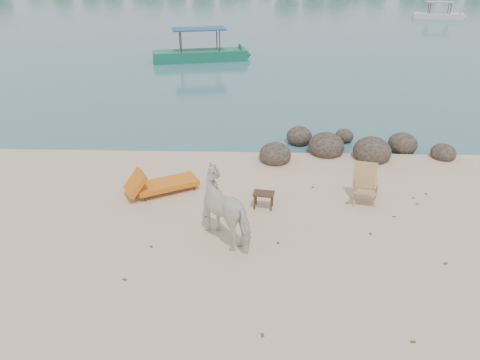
{
  "coord_description": "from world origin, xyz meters",
  "views": [
    {
      "loc": [
        -0.41,
        -8.18,
        6.1
      ],
      "look_at": [
        -0.74,
        2.0,
        1.0
      ],
      "focal_mm": 35.0,
      "sensor_mm": 36.0,
      "label": 1
    }
  ],
  "objects_px": {
    "boulders": "(346,148)",
    "deck_chair": "(366,187)",
    "lounge_chair": "(166,182)",
    "cow": "(229,208)",
    "side_table": "(264,201)",
    "boat_near": "(199,34)"
  },
  "relations": [
    {
      "from": "boulders",
      "to": "boat_near",
      "type": "xyz_separation_m",
      "value": [
        -6.33,
        13.96,
        1.33
      ]
    },
    {
      "from": "boulders",
      "to": "deck_chair",
      "type": "xyz_separation_m",
      "value": [
        -0.09,
        -3.37,
        0.33
      ]
    },
    {
      "from": "side_table",
      "to": "boat_near",
      "type": "height_order",
      "value": "boat_near"
    },
    {
      "from": "boulders",
      "to": "deck_chair",
      "type": "height_order",
      "value": "deck_chair"
    },
    {
      "from": "side_table",
      "to": "deck_chair",
      "type": "relative_size",
      "value": 0.52
    },
    {
      "from": "lounge_chair",
      "to": "boat_near",
      "type": "height_order",
      "value": "boat_near"
    },
    {
      "from": "side_table",
      "to": "deck_chair",
      "type": "xyz_separation_m",
      "value": [
        2.67,
        0.34,
        0.29
      ]
    },
    {
      "from": "cow",
      "to": "side_table",
      "type": "height_order",
      "value": "cow"
    },
    {
      "from": "boulders",
      "to": "side_table",
      "type": "bearing_deg",
      "value": -126.67
    },
    {
      "from": "side_table",
      "to": "deck_chair",
      "type": "bearing_deg",
      "value": 16.07
    },
    {
      "from": "boulders",
      "to": "side_table",
      "type": "relative_size",
      "value": 11.79
    },
    {
      "from": "deck_chair",
      "to": "boulders",
      "type": "bearing_deg",
      "value": 102.39
    },
    {
      "from": "cow",
      "to": "deck_chair",
      "type": "bearing_deg",
      "value": 163.59
    },
    {
      "from": "cow",
      "to": "boat_near",
      "type": "xyz_separation_m",
      "value": [
        -2.76,
        19.04,
        0.73
      ]
    },
    {
      "from": "deck_chair",
      "to": "boat_near",
      "type": "height_order",
      "value": "boat_near"
    },
    {
      "from": "cow",
      "to": "side_table",
      "type": "relative_size",
      "value": 3.49
    },
    {
      "from": "cow",
      "to": "side_table",
      "type": "xyz_separation_m",
      "value": [
        0.81,
        1.37,
        -0.57
      ]
    },
    {
      "from": "boulders",
      "to": "lounge_chair",
      "type": "height_order",
      "value": "boulders"
    },
    {
      "from": "boat_near",
      "to": "lounge_chair",
      "type": "bearing_deg",
      "value": -99.33
    },
    {
      "from": "lounge_chair",
      "to": "deck_chair",
      "type": "relative_size",
      "value": 2.09
    },
    {
      "from": "cow",
      "to": "side_table",
      "type": "bearing_deg",
      "value": -163.21
    },
    {
      "from": "lounge_chair",
      "to": "boat_near",
      "type": "bearing_deg",
      "value": 64.38
    }
  ]
}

